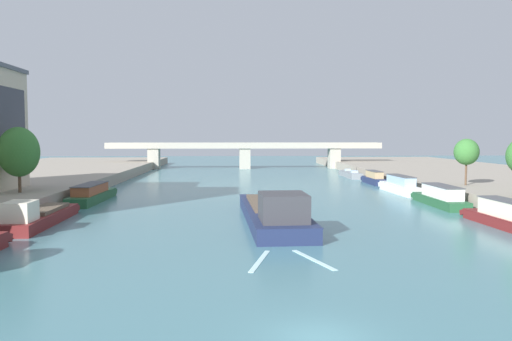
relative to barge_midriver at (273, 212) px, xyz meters
The scene contains 13 objects.
ground_plane 28.16m from the barge_midriver, 90.93° to the right, with size 400.00×400.00×0.00m, color teal.
barge_midriver is the anchor object (origin of this frame).
wake_behind_barge 14.95m from the barge_midriver, 91.30° to the right, with size 5.60×5.99×0.03m.
moored_boat_left_upstream 21.99m from the barge_midriver, behind, with size 3.23×14.92×2.77m.
moored_boat_left_end 27.57m from the barge_midriver, 141.91° to the left, with size 3.03×14.60×2.34m.
moored_boat_right_lone 21.17m from the barge_midriver, ahead, with size 2.65×11.82×2.56m.
moored_boat_right_upstream 23.83m from the barge_midriver, 28.09° to the left, with size 2.79×12.88×2.51m.
moored_boat_right_midway 32.52m from the barge_midriver, 50.52° to the left, with size 2.44×12.76×2.63m.
moored_boat_right_gap_after 44.77m from the barge_midriver, 62.10° to the left, with size 1.96×10.08×2.35m.
moored_boat_right_near 58.38m from the barge_midriver, 69.56° to the left, with size 2.43×13.32×2.23m.
tree_left_distant 30.90m from the barge_midriver, 158.45° to the left, with size 4.59×4.59×7.52m.
tree_right_by_lamp 32.31m from the barge_midriver, 32.52° to the left, with size 3.21×3.21×6.13m.
bridge_far 83.75m from the barge_midriver, 90.31° to the left, with size 70.78×4.40×6.76m.
Camera 1 is at (-3.58, -20.19, 8.24)m, focal length 35.78 mm.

